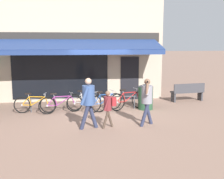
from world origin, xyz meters
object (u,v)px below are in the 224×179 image
Objects in this scene: bicycle_blue at (104,102)px; park_bench at (188,92)px; litter_bin at (146,96)px; pedestrian_adult at (147,97)px; bicycle_silver at (86,102)px; pedestrian_child at (109,105)px; bicycle_orange at (35,104)px; pedestrian_second_adult at (88,98)px; bicycle_red at (128,100)px; bicycle_purple at (61,104)px.

bicycle_blue is 4.41m from park_bench.
litter_bin is 0.66× the size of park_bench.
pedestrian_adult reaches higher than litter_bin.
litter_bin is at bearing 24.53° from bicycle_silver.
bicycle_silver is 1.31× the size of pedestrian_child.
bicycle_blue is at bearing 2.99° from bicycle_orange.
pedestrian_second_adult is at bearing -66.83° from bicycle_silver.
bicycle_orange is 4.60m from pedestrian_adult.
bicycle_red is 1.37× the size of pedestrian_child.
pedestrian_child is (-0.11, -2.26, 0.39)m from bicycle_blue.
bicycle_silver is at bearing -80.16° from pedestrian_child.
pedestrian_second_adult reaches higher than bicycle_purple.
pedestrian_second_adult is (-0.04, -2.37, 0.63)m from bicycle_silver.
park_bench is (4.17, 1.42, 0.08)m from bicycle_blue.
bicycle_purple is 1.06× the size of park_bench.
bicycle_orange is at bearing -179.60° from litter_bin.
pedestrian_child is (-1.14, -2.44, 0.38)m from bicycle_red.
park_bench is (2.97, 3.56, -0.51)m from pedestrian_adult.
bicycle_blue is at bearing 15.44° from bicycle_silver.
bicycle_red is 1.04× the size of park_bench.
bicycle_blue is 1.77m from litter_bin.
pedestrian_second_adult is (0.99, -2.23, 0.64)m from bicycle_purple.
bicycle_silver is at bearing 5.35° from bicycle_orange.
pedestrian_adult reaches higher than bicycle_orange.
pedestrian_child is (0.62, -2.37, 0.40)m from bicycle_silver.
bicycle_purple is 2.80m from pedestrian_child.
bicycle_red is 0.75m from litter_bin.
bicycle_orange is 1.01× the size of pedestrian_second_adult.
bicycle_purple is at bearing 153.97° from bicycle_blue.
bicycle_orange is at bearing -38.72° from pedestrian_second_adult.
pedestrian_child is (1.64, -2.23, 0.41)m from bicycle_purple.
pedestrian_child is 5.65m from park_bench.
litter_bin is at bearing 5.47° from bicycle_orange.
pedestrian_child reaches higher than bicycle_blue.
pedestrian_child reaches higher than park_bench.
pedestrian_adult is 1.48× the size of litter_bin.
bicycle_purple is 1.02× the size of bicycle_red.
bicycle_silver is at bearing -7.13° from bicycle_purple.
bicycle_orange is 2.04m from bicycle_silver.
park_bench reaches higher than bicycle_orange.
bicycle_orange is 0.99× the size of bicycle_red.
bicycle_purple is at bearing -58.52° from pedestrian_child.
litter_bin is (3.51, 0.15, 0.18)m from bicycle_purple.
pedestrian_child reaches higher than bicycle_orange.
bicycle_purple is 1.60× the size of litter_bin.
pedestrian_second_adult reaches higher than pedestrian_child.
park_bench is at bearing 15.82° from bicycle_orange.
bicycle_silver is 2.45m from pedestrian_second_adult.
bicycle_red is 1.56× the size of litter_bin.
litter_bin is at bearing -12.03° from bicycle_purple.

